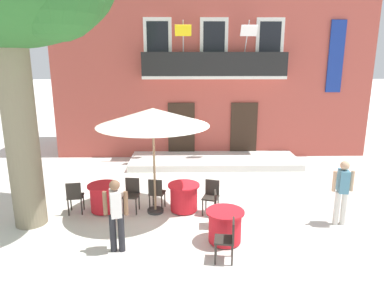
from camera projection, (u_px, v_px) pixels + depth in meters
The scene contains 15 objects.
ground_plane at pixel (194, 205), 9.86m from camera, with size 120.00×120.00×0.00m, color silver.
building_facade at pixel (210, 65), 15.75m from camera, with size 13.00×5.09×7.50m.
entrance_step_platform at pixel (214, 161), 13.68m from camera, with size 6.58×2.09×0.25m, color silver.
cafe_table_near_tree at pixel (184, 197), 9.43m from camera, with size 0.86×0.86×0.76m.
cafe_chair_near_tree_0 at pixel (156, 192), 9.45m from camera, with size 0.47×0.47×0.91m.
cafe_chair_near_tree_1 at pixel (211, 195), 9.26m from camera, with size 0.51×0.51×0.91m.
cafe_table_middle at pixel (104, 197), 9.42m from camera, with size 0.86×0.86×0.76m.
cafe_chair_middle_0 at pixel (132, 193), 9.40m from camera, with size 0.44×0.44×0.91m.
cafe_chair_middle_1 at pixel (75, 195), 9.21m from camera, with size 0.45×0.45×0.91m.
cafe_table_front at pixel (225, 226), 7.81m from camera, with size 0.86×0.86×0.76m.
cafe_chair_front_0 at pixel (219, 207), 8.51m from camera, with size 0.41×0.41×0.91m.
cafe_chair_front_1 at pixel (228, 237), 7.05m from camera, with size 0.45×0.45×0.91m.
cafe_umbrella at pixel (153, 117), 8.80m from camera, with size 2.90×2.90×2.85m.
pedestrian_near_entrance at pixel (116, 212), 7.32m from camera, with size 0.53×0.39×1.62m.
pedestrian_mid_plaza at pixel (342, 189), 8.52m from camera, with size 0.53×0.37×1.66m.
Camera 1 is at (-0.25, -9.14, 4.08)m, focal length 32.40 mm.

